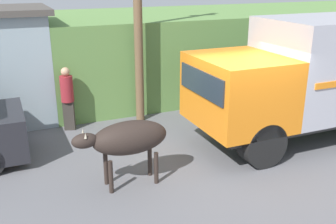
% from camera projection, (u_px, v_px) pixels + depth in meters
% --- Properties ---
extents(ground_plane, '(60.00, 60.00, 0.00)m').
position_uv_depth(ground_plane, '(240.00, 162.00, 8.98)').
color(ground_plane, slate).
extents(hillside_embankment, '(32.00, 5.57, 2.76)m').
position_uv_depth(hillside_embankment, '(141.00, 52.00, 14.30)').
color(hillside_embankment, '#608C47').
rests_on(hillside_embankment, ground_plane).
extents(cargo_truck, '(6.48, 2.32, 3.07)m').
position_uv_depth(cargo_truck, '(322.00, 73.00, 9.96)').
color(cargo_truck, '#2D2D2D').
rests_on(cargo_truck, ground_plane).
extents(brown_cow, '(1.91, 0.68, 1.36)m').
position_uv_depth(brown_cow, '(128.00, 139.00, 7.73)').
color(brown_cow, '#2D231E').
rests_on(brown_cow, ground_plane).
extents(pedestrian_on_hill, '(0.43, 0.43, 1.75)m').
position_uv_depth(pedestrian_on_hill, '(67.00, 96.00, 10.58)').
color(pedestrian_on_hill, '#38332D').
rests_on(pedestrian_on_hill, ground_plane).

